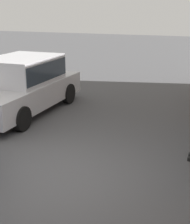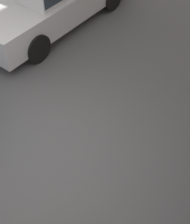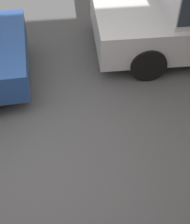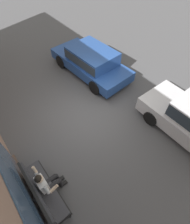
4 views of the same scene
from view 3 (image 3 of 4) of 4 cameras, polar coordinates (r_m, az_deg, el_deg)
name	(u,v)px [view 3 (image 3 of 4)]	position (r m, az deg, el deg)	size (l,w,h in m)	color
ground_plane	(29,173)	(4.67, -10.99, -9.99)	(60.00, 60.00, 0.00)	#4C4C4F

